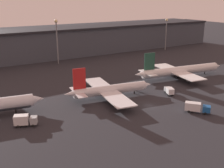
# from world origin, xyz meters

# --- Properties ---
(ground) EXTENTS (600.00, 600.00, 0.00)m
(ground) POSITION_xyz_m (0.00, 0.00, 0.00)
(ground) COLOR #26262B
(terminal_building) EXTENTS (252.36, 21.41, 17.86)m
(terminal_building) POSITION_xyz_m (0.00, 95.13, 8.99)
(terminal_building) COLOR #3D424C
(terminal_building) RESTS_ON ground
(airplane_1) EXTENTS (35.05, 36.32, 12.31)m
(airplane_1) POSITION_xyz_m (-7.26, 14.86, 2.97)
(airplane_1) COLOR silver
(airplane_1) RESTS_ON ground
(airplane_2) EXTENTS (47.50, 32.72, 12.86)m
(airplane_2) POSITION_xyz_m (34.94, 20.72, 3.25)
(airplane_2) COLOR white
(airplane_2) RESTS_ON ground
(service_vehicle_0) EXTENTS (6.93, 4.85, 3.48)m
(service_vehicle_0) POSITION_xyz_m (-40.99, 6.86, 1.93)
(service_vehicle_0) COLOR #9EA3A8
(service_vehicle_0) RESTS_ON ground
(service_vehicle_1) EXTENTS (4.36, 6.10, 2.82)m
(service_vehicle_1) POSITION_xyz_m (14.12, 5.31, 1.61)
(service_vehicle_1) COLOR #9EA3A8
(service_vehicle_1) RESTS_ON ground
(service_vehicle_2) EXTENTS (6.98, 7.71, 3.33)m
(service_vehicle_2) POSITION_xyz_m (9.22, -12.64, 1.87)
(service_vehicle_2) COLOR #195199
(service_vehicle_2) RESTS_ON ground
(lamp_post_1) EXTENTS (1.80, 1.80, 24.45)m
(lamp_post_1) POSITION_xyz_m (-2.68, 77.53, 15.60)
(lamp_post_1) COLOR slate
(lamp_post_1) RESTS_ON ground
(lamp_post_2) EXTENTS (1.80, 1.80, 21.89)m
(lamp_post_2) POSITION_xyz_m (77.62, 77.53, 14.17)
(lamp_post_2) COLOR slate
(lamp_post_2) RESTS_ON ground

